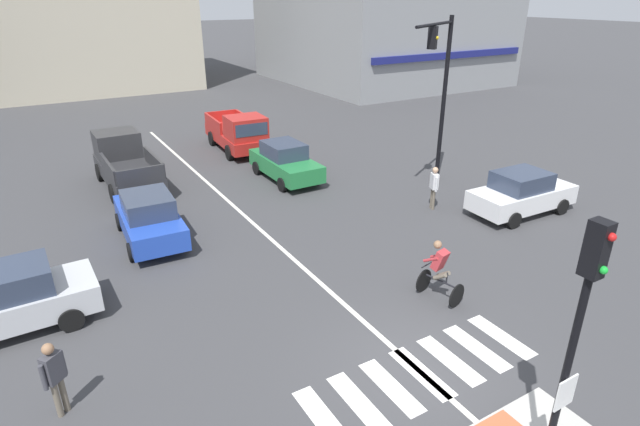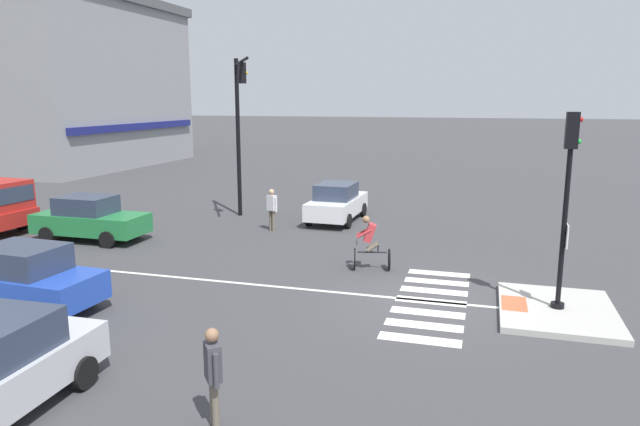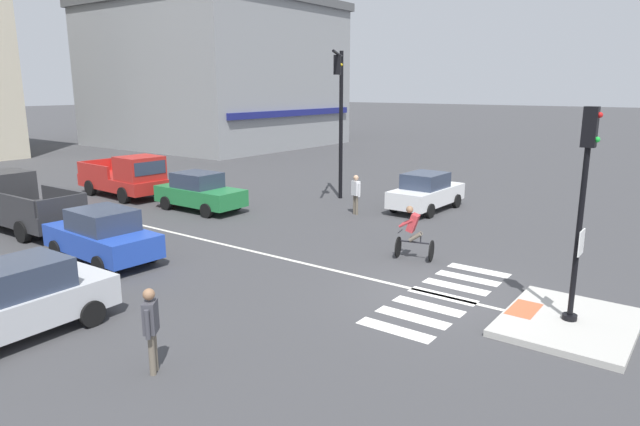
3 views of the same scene
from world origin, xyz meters
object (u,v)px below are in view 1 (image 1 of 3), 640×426
at_px(car_silver_cross_left, 6,301).
at_px(pedestrian_waiting_far_side, 434,185).
at_px(car_blue_westbound_far, 149,217).
at_px(cyclist, 440,270).
at_px(pickup_truck_charcoal_westbound_distant, 125,162).
at_px(signal_pole, 575,336).
at_px(pedestrian_at_curb_left, 54,373).
at_px(pickup_truck_red_eastbound_distant, 239,133).
at_px(traffic_light_mast, 441,80).
at_px(car_green_eastbound_far, 285,162).
at_px(car_white_cross_right, 522,193).

relative_size(car_silver_cross_left, pedestrian_waiting_far_side, 2.48).
relative_size(car_blue_westbound_far, cyclist, 2.49).
relative_size(pickup_truck_charcoal_westbound_distant, pedestrian_waiting_far_side, 3.07).
distance_m(signal_pole, car_blue_westbound_far, 13.32).
xyz_separation_m(car_blue_westbound_far, pedestrian_at_curb_left, (-3.40, -6.91, 0.17)).
bearing_deg(pickup_truck_red_eastbound_distant, pedestrian_at_curb_left, -123.47).
height_order(pickup_truck_charcoal_westbound_distant, pedestrian_at_curb_left, pickup_truck_charcoal_westbound_distant).
distance_m(signal_pole, car_silver_cross_left, 12.29).
relative_size(traffic_light_mast, cyclist, 4.06).
bearing_deg(car_green_eastbound_far, car_silver_cross_left, -149.45).
xyz_separation_m(signal_pole, pickup_truck_red_eastbound_distant, (3.03, 20.71, -2.00)).
relative_size(car_white_cross_right, pedestrian_waiting_far_side, 2.49).
bearing_deg(car_silver_cross_left, signal_pole, -51.00).
bearing_deg(pedestrian_waiting_far_side, cyclist, -130.92).
bearing_deg(pickup_truck_red_eastbound_distant, signal_pole, -98.32).
bearing_deg(car_silver_cross_left, pickup_truck_charcoal_westbound_distant, 63.69).
bearing_deg(signal_pole, car_blue_westbound_far, 105.21).
bearing_deg(car_blue_westbound_far, pedestrian_at_curb_left, -116.17).
distance_m(pickup_truck_red_eastbound_distant, cyclist, 15.60).
bearing_deg(traffic_light_mast, pickup_truck_red_eastbound_distant, 121.41).
relative_size(traffic_light_mast, car_silver_cross_left, 1.65).
bearing_deg(pickup_truck_charcoal_westbound_distant, car_silver_cross_left, -116.31).
distance_m(car_silver_cross_left, pedestrian_at_curb_left, 3.71).
xyz_separation_m(car_silver_cross_left, car_blue_westbound_far, (4.16, 3.28, 0.00)).
relative_size(car_green_eastbound_far, car_silver_cross_left, 0.99).
xyz_separation_m(signal_pole, car_blue_westbound_far, (-3.45, 12.68, -2.17)).
xyz_separation_m(car_white_cross_right, pedestrian_waiting_far_side, (-2.51, 2.00, 0.17)).
bearing_deg(car_white_cross_right, car_green_eastbound_far, 126.42).
distance_m(pickup_truck_charcoal_westbound_distant, pedestrian_at_curb_left, 13.45).
distance_m(signal_pole, pedestrian_at_curb_left, 9.18).
relative_size(signal_pole, pickup_truck_charcoal_westbound_distant, 0.91).
xyz_separation_m(car_green_eastbound_far, pickup_truck_red_eastbound_distant, (-0.14, 4.95, 0.17)).
bearing_deg(car_green_eastbound_far, car_blue_westbound_far, -155.06).
bearing_deg(car_blue_westbound_far, signal_pole, -74.79).
bearing_deg(signal_pole, pickup_truck_red_eastbound_distant, 81.68).
height_order(signal_pole, pedestrian_at_curb_left, signal_pole).
height_order(car_white_cross_right, pickup_truck_charcoal_westbound_distant, pickup_truck_charcoal_westbound_distant).
bearing_deg(car_green_eastbound_far, pickup_truck_red_eastbound_distant, 91.62).
bearing_deg(pedestrian_at_curb_left, car_green_eastbound_far, 44.92).
xyz_separation_m(car_silver_cross_left, pickup_truck_charcoal_westbound_distant, (4.58, 9.27, 0.17)).
bearing_deg(car_silver_cross_left, car_white_cross_right, -5.22).
relative_size(car_white_cross_right, pickup_truck_charcoal_westbound_distant, 0.81).
xyz_separation_m(traffic_light_mast, pickup_truck_red_eastbound_distant, (-5.32, 8.71, -3.42)).
bearing_deg(cyclist, pickup_truck_red_eastbound_distant, 87.50).
bearing_deg(car_green_eastbound_far, traffic_light_mast, -36.00).
bearing_deg(car_silver_cross_left, car_blue_westbound_far, 38.28).
bearing_deg(pedestrian_at_curb_left, car_white_cross_right, 7.58).
height_order(traffic_light_mast, car_green_eastbound_far, traffic_light_mast).
height_order(car_silver_cross_left, pedestrian_at_curb_left, pedestrian_at_curb_left).
xyz_separation_m(pickup_truck_red_eastbound_distant, pickup_truck_charcoal_westbound_distant, (-6.06, -2.04, 0.00)).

